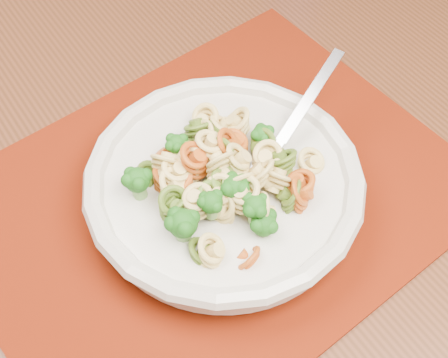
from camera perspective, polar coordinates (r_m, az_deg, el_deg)
dining_table at (r=0.73m, az=-6.53°, el=-2.66°), size 1.45×0.95×0.72m
placemat at (r=0.62m, az=-0.98°, el=-1.63°), size 0.50×0.41×0.00m
pasta_bowl at (r=0.59m, az=0.00°, el=-0.57°), size 0.26×0.26×0.05m
pasta_broccoli_heap at (r=0.57m, az=0.00°, el=0.36°), size 0.22×0.22×0.06m
fork at (r=0.58m, az=3.95°, el=1.45°), size 0.18×0.09×0.08m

